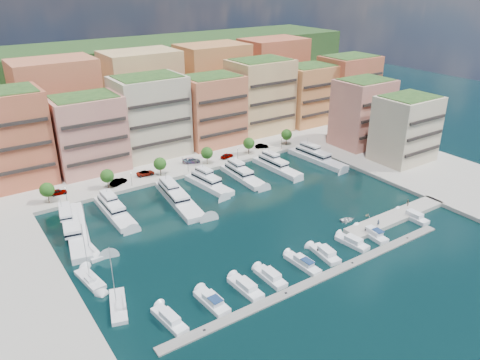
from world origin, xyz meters
The scene contains 59 objects.
ground centered at (0.00, 0.00, 0.00)m, with size 400.00×400.00×0.00m, color black.
north_quay centered at (0.00, 62.00, 0.00)m, with size 220.00×64.00×2.00m, color #9E998E.
east_quay centered at (62.00, -8.00, 0.00)m, with size 34.00×76.00×2.00m, color #9E998E.
hillside centered at (0.00, 110.00, 0.00)m, with size 240.00×40.00×58.00m, color #213D19.
south_pontoon centered at (-3.00, -30.00, 0.00)m, with size 72.00×2.20×0.35m, color gray.
finger_pier centered at (30.00, -22.00, 0.00)m, with size 32.00×5.00×2.00m, color #9E998E.
apartment_1 centered at (-44.00, 51.99, 14.31)m, with size 20.00×16.50×26.80m.
apartment_2 centered at (-23.00, 49.99, 12.31)m, with size 20.00×15.50×22.80m.
apartment_3 centered at (-2.00, 51.99, 13.81)m, with size 22.00×16.50×25.80m.
apartment_4 centered at (20.00, 49.99, 12.81)m, with size 20.00×15.50×23.80m.
apartment_5 centered at (42.00, 51.99, 14.31)m, with size 22.00×16.50×26.80m.
apartment_6 centered at (64.00, 49.99, 12.31)m, with size 20.00×15.50×22.80m.
apartment_7 centered at (84.00, 47.99, 13.31)m, with size 22.00×16.50×24.80m.
apartment_east_a centered at (62.00, 19.99, 12.31)m, with size 18.00×14.50×22.80m.
apartment_east_b centered at (62.00, 1.99, 11.31)m, with size 18.00×14.50×20.80m.
backblock_1 centered at (-25.00, 74.00, 16.00)m, with size 26.00×18.00×30.00m, color #C96C4B.
backblock_2 centered at (5.00, 74.00, 16.00)m, with size 26.00×18.00×30.00m, color #F2C980.
backblock_3 centered at (35.00, 74.00, 16.00)m, with size 26.00×18.00×30.00m, color #C78248.
backblock_4 centered at (65.00, 74.00, 16.00)m, with size 26.00×18.00×30.00m, color #CC5D44.
tree_0 centered at (-40.00, 33.50, 4.74)m, with size 3.80×3.80×5.65m.
tree_1 centered at (-24.00, 33.50, 4.74)m, with size 3.80×3.80×5.65m.
tree_2 centered at (-8.00, 33.50, 4.74)m, with size 3.80×3.80×5.65m.
tree_3 centered at (8.00, 33.50, 4.74)m, with size 3.80×3.80×5.65m.
tree_4 centered at (24.00, 33.50, 4.74)m, with size 3.80×3.80×5.65m.
tree_5 centered at (40.00, 33.50, 4.74)m, with size 3.80×3.80×5.65m.
lamppost_0 centered at (-36.00, 31.20, 3.83)m, with size 0.30×0.30×4.20m.
lamppost_1 centered at (-18.00, 31.20, 3.83)m, with size 0.30×0.30×4.20m.
lamppost_2 centered at (0.00, 31.20, 3.83)m, with size 0.30×0.30×4.20m.
lamppost_3 centered at (18.00, 31.20, 3.83)m, with size 0.30×0.30×4.20m.
lamppost_4 centered at (36.00, 31.20, 3.83)m, with size 0.30×0.30×4.20m.
yacht_0 centered at (-38.15, 16.51, 1.21)m, with size 9.82×27.61×7.30m.
yacht_1 centered at (-27.57, 19.74, 1.09)m, with size 4.69×20.13×7.30m.
yacht_2 centered at (-10.79, 17.47, 1.21)m, with size 7.89×25.59×7.30m.
yacht_3 centered at (0.65, 20.87, 1.21)m, with size 6.56×18.15×7.30m.
yacht_4 centered at (12.01, 20.29, 1.09)m, with size 4.99×19.03×7.30m.
yacht_5 centered at (24.75, 20.13, 1.21)m, with size 5.06×19.54×7.30m.
yacht_6 centered at (40.08, 18.64, 1.21)m, with size 6.32×22.90×7.30m.
cruiser_0 centered at (-33.87, -24.60, 0.55)m, with size 3.44×8.92×2.55m.
cruiser_1 centered at (-25.19, -24.61, 0.57)m, with size 3.37×8.53×2.66m.
cruiser_2 centered at (-17.58, -24.59, 0.55)m, with size 3.23×8.57×2.55m.
cruiser_3 centered at (-11.53, -24.59, 0.55)m, with size 2.75×7.93×2.55m.
cruiser_4 centered at (-3.10, -24.62, 0.57)m, with size 2.84×9.25×2.66m.
cruiser_5 centered at (3.39, -24.59, 0.55)m, with size 3.71×8.18×2.55m.
cruiser_6 centered at (11.73, -24.59, 0.55)m, with size 3.55×8.13×2.55m.
cruiser_7 centered at (18.32, -24.61, 0.57)m, with size 3.32×8.46×2.66m.
cruiser_9 centered at (33.17, -24.59, 0.55)m, with size 2.60×8.17×2.55m.
sailboat_1 centered at (-41.60, -4.86, 0.31)m, with size 3.99×8.95×13.20m.
sailboat_2 centered at (-38.33, 5.31, 0.31)m, with size 3.30×9.01×13.20m.
sailboat_0 centered at (-39.91, -15.83, 0.31)m, with size 5.60×10.33×13.20m.
tender_0 centered at (18.89, -16.22, 0.39)m, with size 2.70×3.78×0.78m, color white.
tender_1 centered at (24.78, -17.29, 0.39)m, with size 1.29×1.50×0.79m, color beige.
car_0 centered at (-36.76, 37.20, 1.79)m, with size 1.87×4.65×1.59m, color gray.
car_1 centered at (-20.70, 34.43, 1.85)m, with size 1.81×5.19×1.71m, color gray.
car_2 centered at (-11.69, 36.12, 1.73)m, with size 2.44×5.29×1.47m, color gray.
car_3 centered at (4.37, 37.24, 1.83)m, with size 2.33×5.73×1.66m, color gray.
car_4 centered at (16.01, 34.50, 1.79)m, with size 1.87×4.64×1.58m, color gray.
car_5 centered at (30.98, 35.66, 1.74)m, with size 1.56×4.48×1.48m, color gray.
person_0 centered at (22.01, -23.02, 1.79)m, with size 0.58×0.38×1.58m, color #26364C.
person_1 centered at (36.29, -20.34, 1.88)m, with size 0.86×0.67×1.76m, color brown.
Camera 1 is at (-60.01, -85.21, 56.38)m, focal length 35.00 mm.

